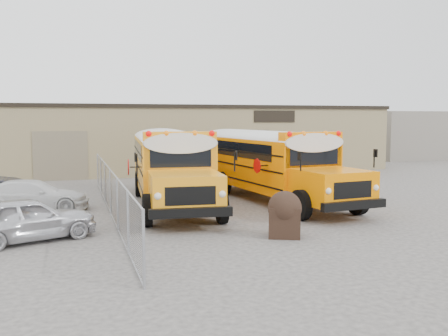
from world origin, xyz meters
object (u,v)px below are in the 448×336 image
object	(u,v)px
school_bus_right	(213,151)
car_white	(33,196)
car_silver	(28,219)
school_bus_left	(158,151)
tarp_bundle	(285,213)

from	to	relation	value
school_bus_right	car_white	distance (m)	11.62
school_bus_right	car_white	bearing A→B (deg)	-145.46
school_bus_right	car_silver	bearing A→B (deg)	-128.27
school_bus_right	school_bus_left	bearing A→B (deg)	170.98
car_silver	car_white	world-z (taller)	car_silver
school_bus_right	tarp_bundle	bearing A→B (deg)	-96.63
school_bus_left	tarp_bundle	size ratio (longest dim) A/B	7.83
school_bus_left	car_silver	distance (m)	13.87
school_bus_left	car_white	xyz separation A→B (m)	(-6.36, -7.05, -1.28)
car_silver	car_white	bearing A→B (deg)	-18.45
school_bus_left	car_white	world-z (taller)	school_bus_left
school_bus_right	tarp_bundle	world-z (taller)	school_bus_right
tarp_bundle	car_silver	bearing A→B (deg)	166.83
school_bus_right	car_silver	distance (m)	15.14
car_white	school_bus_right	bearing A→B (deg)	-47.31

